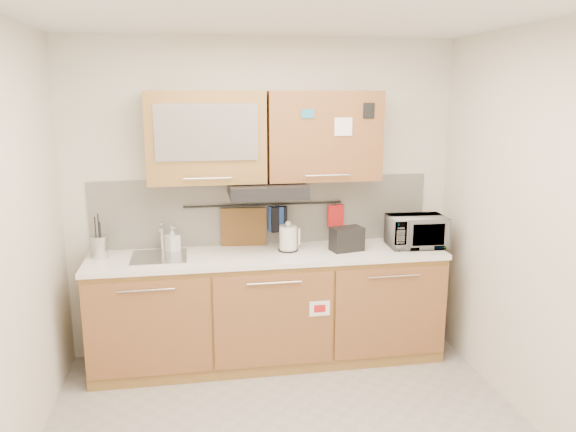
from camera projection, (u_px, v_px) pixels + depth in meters
name	position (u px, v px, depth m)	size (l,w,h in m)	color
ceiling	(296.00, 9.00, 2.95)	(3.20, 3.20, 0.00)	white
wall_back	(263.00, 199.00, 4.67)	(3.20, 3.20, 0.00)	silver
wall_right	(548.00, 235.00, 3.49)	(3.00, 3.00, 0.00)	silver
base_cabinet	(269.00, 313.00, 4.57)	(2.80, 0.64, 0.88)	#A77C3B
countertop	(269.00, 255.00, 4.46)	(2.82, 0.62, 0.04)	white
backsplash	(263.00, 211.00, 4.68)	(2.80, 0.02, 0.56)	silver
upper_cabinets	(265.00, 136.00, 4.39)	(1.82, 0.37, 0.70)	#A77C3B
range_hood	(267.00, 190.00, 4.41)	(0.60, 0.46, 0.10)	black
sink	(159.00, 257.00, 4.34)	(0.42, 0.40, 0.26)	silver
utensil_rail	(264.00, 205.00, 4.63)	(0.02, 0.02, 1.30)	black
utensil_crock	(100.00, 246.00, 4.32)	(0.17, 0.17, 0.34)	silver
kettle	(288.00, 239.00, 4.50)	(0.18, 0.16, 0.25)	silver
toaster	(347.00, 239.00, 4.50)	(0.28, 0.20, 0.19)	black
microwave	(416.00, 231.00, 4.62)	(0.46, 0.31, 0.25)	#999999
soap_bottle	(172.00, 239.00, 4.47)	(0.09, 0.09, 0.21)	#999999
cutting_board	(244.00, 235.00, 4.65)	(0.37, 0.03, 0.46)	brown
oven_mitt	(276.00, 219.00, 4.66)	(0.13, 0.03, 0.21)	#214398
dark_pouch	(279.00, 219.00, 4.67)	(0.14, 0.04, 0.21)	black
pot_holder	(335.00, 215.00, 4.74)	(0.15, 0.02, 0.18)	red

